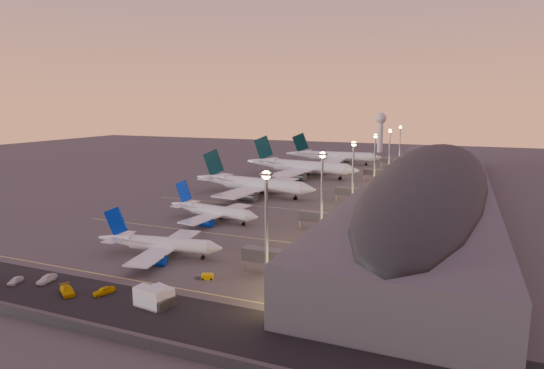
# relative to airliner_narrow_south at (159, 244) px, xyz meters

# --- Properties ---
(ground) EXTENTS (700.00, 700.00, 0.00)m
(ground) POSITION_rel_airliner_narrow_south_xyz_m (-0.80, 28.86, -3.24)
(ground) COLOR #3E3C3A
(airliner_narrow_south) EXTENTS (35.11, 31.68, 12.55)m
(airliner_narrow_south) POSITION_rel_airliner_narrow_south_xyz_m (0.00, 0.00, 0.00)
(airliner_narrow_south) COLOR silver
(airliner_narrow_south) RESTS_ON ground
(airliner_narrow_north) EXTENTS (36.53, 32.91, 13.05)m
(airliner_narrow_north) POSITION_rel_airliner_narrow_south_xyz_m (-5.46, 37.31, 0.13)
(airliner_narrow_north) COLOR silver
(airliner_narrow_north) RESTS_ON ground
(airliner_wide_near) EXTENTS (60.24, 55.30, 19.27)m
(airliner_wide_near) POSITION_rel_airliner_narrow_south_xyz_m (-11.48, 82.47, 1.72)
(airliner_wide_near) COLOR silver
(airliner_wide_near) RESTS_ON ground
(airliner_wide_mid) EXTENTS (68.16, 62.75, 21.84)m
(airliner_wide_mid) POSITION_rel_airliner_narrow_south_xyz_m (-9.58, 140.09, 2.38)
(airliner_wide_mid) COLOR silver
(airliner_wide_mid) RESTS_ON ground
(airliner_wide_far) EXTENTS (63.85, 58.27, 20.43)m
(airliner_wide_far) POSITION_rel_airliner_narrow_south_xyz_m (-7.03, 198.91, 2.02)
(airliner_wide_far) COLOR silver
(airliner_wide_far) RESTS_ON ground
(terminal_building) EXTENTS (56.35, 255.00, 17.46)m
(terminal_building) POSITION_rel_airliner_narrow_south_xyz_m (61.04, 101.33, 5.54)
(terminal_building) COLOR #46464B
(terminal_building) RESTS_ON ground
(light_masts) EXTENTS (2.20, 217.20, 25.90)m
(light_masts) POSITION_rel_airliner_narrow_south_xyz_m (35.20, 93.86, 14.31)
(light_masts) COLOR slate
(light_masts) RESTS_ON ground
(radar_tower) EXTENTS (9.00, 9.00, 32.50)m
(radar_tower) POSITION_rel_airliner_narrow_south_xyz_m (9.20, 288.86, 18.63)
(radar_tower) COLOR silver
(radar_tower) RESTS_ON ground
(service_lane) EXTENTS (260.00, 16.00, 0.01)m
(service_lane) POSITION_rel_airliner_narrow_south_xyz_m (-0.80, -27.14, -3.24)
(service_lane) COLOR black
(service_lane) RESTS_ON ground
(lane_markings) EXTENTS (90.00, 180.36, 0.00)m
(lane_markings) POSITION_rel_airliner_narrow_south_xyz_m (-0.80, 68.86, -3.24)
(lane_markings) COLOR #D8C659
(lane_markings) RESTS_ON ground
(fence) EXTENTS (124.00, 0.12, 2.00)m
(fence) POSITION_rel_airliner_narrow_south_xyz_m (-0.80, -39.14, -2.24)
(fence) COLOR #2D2D30
(fence) RESTS_ON ground
(baggage_tug_a) EXTENTS (4.20, 2.91, 1.17)m
(baggage_tug_a) POSITION_rel_airliner_narrow_south_xyz_m (19.29, -9.25, -2.71)
(baggage_tug_a) COLOR #D2A802
(baggage_tug_a) RESTS_ON ground
(baggage_tug_b) EXTENTS (4.30, 2.19, 1.23)m
(baggage_tug_b) POSITION_rel_airliner_narrow_south_xyz_m (33.28, 6.73, -2.68)
(baggage_tug_b) COLOR #D2A802
(baggage_tug_b) RESTS_ON ground
(catering_truck_a) EXTENTS (6.01, 3.69, 3.16)m
(catering_truck_a) POSITION_rel_airliner_narrow_south_xyz_m (18.06, -23.13, -1.76)
(catering_truck_a) COLOR silver
(catering_truck_a) RESTS_ON ground
(catering_truck_b) EXTENTS (7.24, 3.58, 3.90)m
(catering_truck_b) POSITION_rel_airliner_narrow_south_xyz_m (17.26, -26.07, -1.42)
(catering_truck_b) COLOR silver
(catering_truck_b) RESTS_ON ground
(service_van_a) EXTENTS (2.72, 4.38, 1.39)m
(service_van_a) POSITION_rel_airliner_narrow_south_xyz_m (-18.00, -27.69, -2.55)
(service_van_a) COLOR silver
(service_van_a) RESTS_ON ground
(service_van_b) EXTENTS (6.01, 5.02, 1.65)m
(service_van_b) POSITION_rel_airliner_narrow_south_xyz_m (-2.87, -27.60, -2.42)
(service_van_b) COLOR #D2A802
(service_van_b) RESTS_ON ground
(service_van_c) EXTENTS (2.65, 5.23, 1.71)m
(service_van_c) POSITION_rel_airliner_narrow_south_xyz_m (-12.20, -24.49, -2.39)
(service_van_c) COLOR silver
(service_van_c) RESTS_ON ground
(service_van_d) EXTENTS (3.26, 4.93, 1.56)m
(service_van_d) POSITION_rel_airliner_narrow_south_xyz_m (4.20, -24.73, -2.46)
(service_van_d) COLOR #D2A802
(service_van_d) RESTS_ON ground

